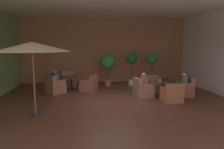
{
  "coord_description": "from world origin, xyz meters",
  "views": [
    {
      "loc": [
        -1.03,
        -8.74,
        2.41
      ],
      "look_at": [
        0.0,
        0.46,
        1.06
      ],
      "focal_mm": 33.68,
      "sensor_mm": 36.0,
      "label": 1
    }
  ],
  "objects_px": {
    "potted_tree_mid_right": "(132,62)",
    "open_laptop": "(165,81)",
    "armchair_front_left_south": "(153,85)",
    "armchair_front_right_east": "(69,81)",
    "patron_with_friend": "(144,81)",
    "potted_tree_left_corner": "(152,65)",
    "armchair_front_left_north": "(172,95)",
    "armchair_front_right_south": "(55,86)",
    "armchair_front_left_west": "(143,90)",
    "patron_by_window": "(184,81)",
    "iced_drink_cup": "(160,80)",
    "cafe_table_front_left": "(163,85)",
    "patio_umbrella_tall_red": "(32,47)",
    "armchair_front_left_east": "(185,89)",
    "potted_tree_mid_left": "(108,63)",
    "armchair_front_right_north": "(89,85)",
    "cafe_table_front_right": "(72,81)",
    "patron_blue_shirt": "(55,78)"
  },
  "relations": [
    {
      "from": "armchair_front_left_west",
      "to": "patron_by_window",
      "type": "height_order",
      "value": "patron_by_window"
    },
    {
      "from": "armchair_front_left_north",
      "to": "potted_tree_mid_left",
      "type": "distance_m",
      "value": 4.47
    },
    {
      "from": "armchair_front_right_north",
      "to": "patron_by_window",
      "type": "height_order",
      "value": "patron_by_window"
    },
    {
      "from": "armchair_front_left_south",
      "to": "patron_blue_shirt",
      "type": "bearing_deg",
      "value": 178.6
    },
    {
      "from": "armchair_front_left_east",
      "to": "armchair_front_left_west",
      "type": "relative_size",
      "value": 0.99
    },
    {
      "from": "patio_umbrella_tall_red",
      "to": "armchair_front_left_east",
      "type": "bearing_deg",
      "value": 18.96
    },
    {
      "from": "armchair_front_right_south",
      "to": "patron_by_window",
      "type": "bearing_deg",
      "value": -11.11
    },
    {
      "from": "armchair_front_left_north",
      "to": "patron_by_window",
      "type": "xyz_separation_m",
      "value": [
        0.95,
        0.92,
        0.41
      ]
    },
    {
      "from": "potted_tree_mid_left",
      "to": "patron_blue_shirt",
      "type": "height_order",
      "value": "potted_tree_mid_left"
    },
    {
      "from": "armchair_front_left_north",
      "to": "cafe_table_front_right",
      "type": "xyz_separation_m",
      "value": [
        -4.38,
        2.79,
        0.19
      ]
    },
    {
      "from": "armchair_front_left_west",
      "to": "potted_tree_mid_right",
      "type": "relative_size",
      "value": 0.47
    },
    {
      "from": "armchair_front_left_south",
      "to": "patron_with_friend",
      "type": "distance_m",
      "value": 1.46
    },
    {
      "from": "armchair_front_left_east",
      "to": "armchair_front_left_west",
      "type": "xyz_separation_m",
      "value": [
        -2.03,
        -0.02,
        0.0
      ]
    },
    {
      "from": "cafe_table_front_left",
      "to": "potted_tree_left_corner",
      "type": "bearing_deg",
      "value": 83.94
    },
    {
      "from": "patron_by_window",
      "to": "armchair_front_right_south",
      "type": "bearing_deg",
      "value": 168.89
    },
    {
      "from": "armchair_front_right_east",
      "to": "patio_umbrella_tall_red",
      "type": "xyz_separation_m",
      "value": [
        -0.64,
        -5.02,
        1.98
      ]
    },
    {
      "from": "armchair_front_left_east",
      "to": "cafe_table_front_right",
      "type": "bearing_deg",
      "value": 160.76
    },
    {
      "from": "patio_umbrella_tall_red",
      "to": "potted_tree_left_corner",
      "type": "xyz_separation_m",
      "value": [
        5.54,
        5.06,
        -1.15
      ]
    },
    {
      "from": "armchair_front_left_south",
      "to": "patio_umbrella_tall_red",
      "type": "bearing_deg",
      "value": -147.31
    },
    {
      "from": "armchair_front_left_south",
      "to": "armchair_front_right_east",
      "type": "xyz_separation_m",
      "value": [
        -4.44,
        1.75,
        0.02
      ]
    },
    {
      "from": "armchair_front_right_east",
      "to": "armchair_front_right_north",
      "type": "bearing_deg",
      "value": -50.14
    },
    {
      "from": "armchair_front_right_south",
      "to": "patio_umbrella_tall_red",
      "type": "bearing_deg",
      "value": -91.89
    },
    {
      "from": "armchair_front_left_west",
      "to": "iced_drink_cup",
      "type": "xyz_separation_m",
      "value": [
        0.89,
        0.23,
        0.4
      ]
    },
    {
      "from": "armchair_front_left_south",
      "to": "open_laptop",
      "type": "height_order",
      "value": "open_laptop"
    },
    {
      "from": "cafe_table_front_left",
      "to": "patron_by_window",
      "type": "bearing_deg",
      "value": -6.19
    },
    {
      "from": "patron_by_window",
      "to": "patron_with_friend",
      "type": "xyz_separation_m",
      "value": [
        -1.94,
        -0.02,
        0.03
      ]
    },
    {
      "from": "armchair_front_left_north",
      "to": "armchair_front_right_south",
      "type": "distance_m",
      "value": 5.57
    },
    {
      "from": "armchair_front_right_south",
      "to": "armchair_front_left_west",
      "type": "bearing_deg",
      "value": -16.57
    },
    {
      "from": "patron_by_window",
      "to": "iced_drink_cup",
      "type": "xyz_separation_m",
      "value": [
        -1.09,
        0.2,
        0.02
      ]
    },
    {
      "from": "patron_by_window",
      "to": "iced_drink_cup",
      "type": "height_order",
      "value": "patron_by_window"
    },
    {
      "from": "cafe_table_front_right",
      "to": "armchair_front_right_east",
      "type": "distance_m",
      "value": 1.03
    },
    {
      "from": "armchair_front_left_east",
      "to": "armchair_front_right_north",
      "type": "xyz_separation_m",
      "value": [
        -4.44,
        1.46,
        -0.02
      ]
    },
    {
      "from": "armchair_front_left_east",
      "to": "potted_tree_mid_right",
      "type": "bearing_deg",
      "value": 125.8
    },
    {
      "from": "potted_tree_left_corner",
      "to": "patron_by_window",
      "type": "distance_m",
      "value": 3.01
    },
    {
      "from": "patio_umbrella_tall_red",
      "to": "potted_tree_left_corner",
      "type": "bearing_deg",
      "value": 42.38
    },
    {
      "from": "armchair_front_left_south",
      "to": "potted_tree_left_corner",
      "type": "height_order",
      "value": "potted_tree_left_corner"
    },
    {
      "from": "armchair_front_left_south",
      "to": "armchair_front_right_east",
      "type": "height_order",
      "value": "armchair_front_right_east"
    },
    {
      "from": "patron_blue_shirt",
      "to": "patron_by_window",
      "type": "height_order",
      "value": "patron_blue_shirt"
    },
    {
      "from": "armchair_front_left_east",
      "to": "patron_with_friend",
      "type": "xyz_separation_m",
      "value": [
        -1.98,
        -0.02,
        0.41
      ]
    },
    {
      "from": "cafe_table_front_left",
      "to": "patron_with_friend",
      "type": "xyz_separation_m",
      "value": [
        -0.97,
        -0.13,
        0.24
      ]
    },
    {
      "from": "patio_umbrella_tall_red",
      "to": "cafe_table_front_right",
      "type": "bearing_deg",
      "value": 77.61
    },
    {
      "from": "patio_umbrella_tall_red",
      "to": "potted_tree_mid_right",
      "type": "height_order",
      "value": "patio_umbrella_tall_red"
    },
    {
      "from": "armchair_front_right_south",
      "to": "armchair_front_right_east",
      "type": "bearing_deg",
      "value": 72.24
    },
    {
      "from": "armchair_front_right_south",
      "to": "armchair_front_left_east",
      "type": "bearing_deg",
      "value": -11.07
    },
    {
      "from": "armchair_front_left_west",
      "to": "potted_tree_mid_left",
      "type": "distance_m",
      "value": 3.23
    },
    {
      "from": "cafe_table_front_left",
      "to": "patron_blue_shirt",
      "type": "bearing_deg",
      "value": 167.57
    },
    {
      "from": "potted_tree_mid_right",
      "to": "open_laptop",
      "type": "bearing_deg",
      "value": -69.39
    },
    {
      "from": "iced_drink_cup",
      "to": "cafe_table_front_left",
      "type": "bearing_deg",
      "value": -39.09
    },
    {
      "from": "armchair_front_left_north",
      "to": "patron_with_friend",
      "type": "distance_m",
      "value": 1.4
    },
    {
      "from": "armchair_front_left_north",
      "to": "open_laptop",
      "type": "height_order",
      "value": "open_laptop"
    }
  ]
}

